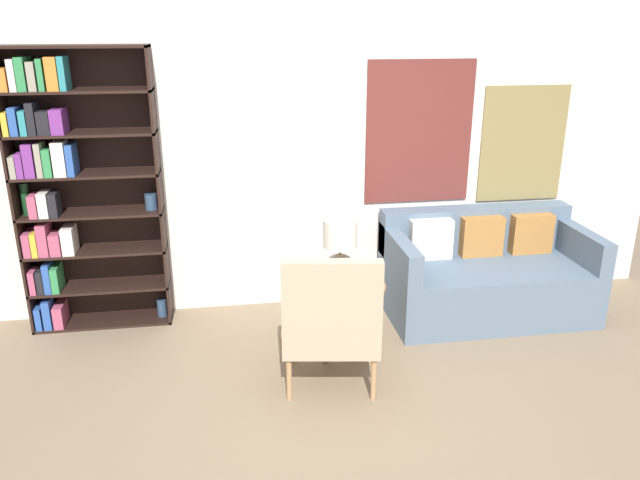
{
  "coord_description": "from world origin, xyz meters",
  "views": [
    {
      "loc": [
        -0.63,
        -3.02,
        2.37
      ],
      "look_at": [
        0.02,
        1.06,
        0.9
      ],
      "focal_mm": 35.0,
      "sensor_mm": 36.0,
      "label": 1
    }
  ],
  "objects_px": {
    "couch": "(485,275)",
    "table_lamp": "(340,250)",
    "side_table": "(344,292)",
    "armchair": "(331,319)",
    "bookshelf": "(69,187)"
  },
  "relations": [
    {
      "from": "armchair",
      "to": "couch",
      "type": "distance_m",
      "value": 1.81
    },
    {
      "from": "couch",
      "to": "table_lamp",
      "type": "distance_m",
      "value": 1.52
    },
    {
      "from": "couch",
      "to": "table_lamp",
      "type": "relative_size",
      "value": 3.54
    },
    {
      "from": "armchair",
      "to": "table_lamp",
      "type": "height_order",
      "value": "table_lamp"
    },
    {
      "from": "armchair",
      "to": "couch",
      "type": "height_order",
      "value": "armchair"
    },
    {
      "from": "armchair",
      "to": "side_table",
      "type": "distance_m",
      "value": 0.47
    },
    {
      "from": "armchair",
      "to": "side_table",
      "type": "xyz_separation_m",
      "value": [
        0.17,
        0.43,
        -0.01
      ]
    },
    {
      "from": "bookshelf",
      "to": "couch",
      "type": "height_order",
      "value": "bookshelf"
    },
    {
      "from": "couch",
      "to": "side_table",
      "type": "distance_m",
      "value": 1.46
    },
    {
      "from": "armchair",
      "to": "table_lamp",
      "type": "distance_m",
      "value": 0.59
    },
    {
      "from": "bookshelf",
      "to": "couch",
      "type": "bearing_deg",
      "value": -4.92
    },
    {
      "from": "side_table",
      "to": "armchair",
      "type": "bearing_deg",
      "value": -111.57
    },
    {
      "from": "armchair",
      "to": "couch",
      "type": "xyz_separation_m",
      "value": [
        1.5,
        1.0,
        -0.2
      ]
    },
    {
      "from": "bookshelf",
      "to": "table_lamp",
      "type": "distance_m",
      "value": 2.14
    },
    {
      "from": "armchair",
      "to": "table_lamp",
      "type": "bearing_deg",
      "value": 73.38
    }
  ]
}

